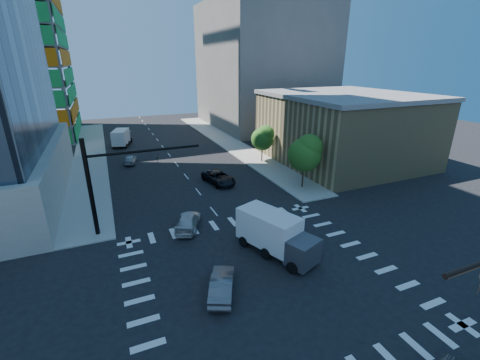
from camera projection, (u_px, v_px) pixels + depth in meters
ground at (265, 276)px, 24.12m from camera, size 160.00×160.00×0.00m
road_markings at (265, 276)px, 24.12m from camera, size 20.00×20.00×0.01m
sidewalk_ne at (228, 142)px, 63.16m from camera, size 5.00×60.00×0.15m
sidewalk_nw at (90, 156)px, 53.99m from camera, size 5.00×60.00×0.15m
commercial_building at (343, 128)px, 50.40m from camera, size 20.50×22.50×10.60m
bg_building_ne at (262, 66)px, 76.54m from camera, size 24.00×30.00×28.00m
signal_mast_nw at (107, 177)px, 28.45m from camera, size 10.20×0.40×9.00m
tree_south at (306, 153)px, 39.10m from camera, size 4.16×4.16×6.82m
tree_north at (263, 138)px, 49.80m from camera, size 3.54×3.52×5.78m
car_nb_far at (218, 177)px, 42.18m from camera, size 3.66×6.04×1.57m
car_sb_near at (188, 221)px, 30.82m from camera, size 3.78×5.24×1.41m
car_sb_mid at (130, 159)px, 50.25m from camera, size 2.48×4.34×1.39m
car_sb_cross at (222, 285)px, 22.10m from camera, size 3.24×4.63×1.45m
box_truck_near at (278, 238)px, 26.37m from camera, size 4.94×7.06×3.41m
box_truck_far at (122, 138)px, 60.82m from camera, size 4.09×6.43×3.13m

